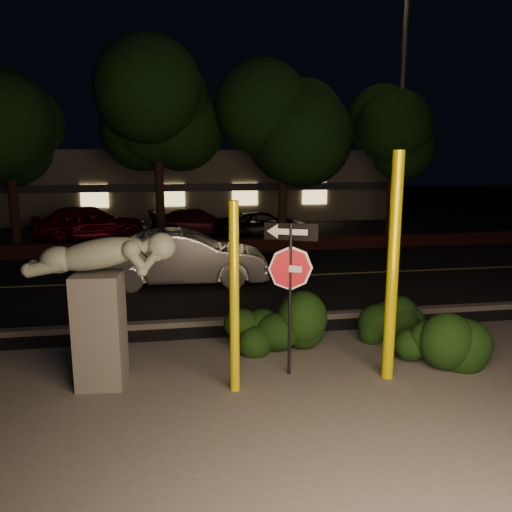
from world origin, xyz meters
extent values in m
plane|color=black|center=(0.00, 10.00, 0.00)|extent=(90.00, 90.00, 0.00)
cube|color=#4C4944|center=(0.00, -1.00, 0.01)|extent=(14.00, 6.00, 0.02)
cube|color=black|center=(0.00, 7.00, 0.01)|extent=(80.00, 8.00, 0.01)
cube|color=#B9AB4A|center=(0.00, 7.00, 0.02)|extent=(80.00, 0.12, 0.00)
cube|color=#4C4944|center=(0.00, 2.90, 0.06)|extent=(80.00, 0.25, 0.12)
cube|color=#471B17|center=(0.00, 11.30, 0.25)|extent=(40.00, 0.35, 0.50)
cube|color=black|center=(0.00, 17.00, 0.01)|extent=(40.00, 12.00, 0.01)
cube|color=#6E6958|center=(0.00, 25.00, 2.00)|extent=(22.00, 10.00, 4.00)
cube|color=#333338|center=(0.00, 19.90, 2.00)|extent=(22.00, 0.20, 0.40)
cube|color=#FFD87F|center=(-6.00, 19.95, 1.60)|extent=(1.40, 0.08, 1.20)
cube|color=#FFD87F|center=(-2.00, 19.95, 1.60)|extent=(1.40, 0.08, 1.20)
cube|color=#FFD87F|center=(2.00, 19.95, 1.60)|extent=(1.40, 0.08, 1.20)
cube|color=#FFD87F|center=(6.00, 19.95, 1.60)|extent=(1.40, 0.08, 1.20)
cylinder|color=black|center=(-8.00, 13.00, 1.88)|extent=(0.36, 0.36, 3.75)
ellipsoid|color=black|center=(-8.00, 13.00, 5.36)|extent=(4.60, 4.60, 4.14)
cylinder|color=black|center=(-2.50, 13.20, 2.12)|extent=(0.36, 0.36, 4.25)
ellipsoid|color=black|center=(-2.50, 13.20, 6.07)|extent=(5.20, 5.20, 4.68)
cylinder|color=black|center=(2.50, 12.80, 2.00)|extent=(0.36, 0.36, 4.00)
ellipsoid|color=black|center=(2.50, 12.80, 5.68)|extent=(4.80, 4.80, 4.32)
cylinder|color=black|center=(7.50, 13.30, 1.95)|extent=(0.36, 0.36, 3.90)
ellipsoid|color=black|center=(7.50, 13.30, 5.44)|extent=(4.40, 4.40, 3.96)
cylinder|color=yellow|center=(-1.23, -0.31, 1.46)|extent=(0.15, 0.15, 2.93)
cylinder|color=#DACA00|center=(1.27, -0.29, 1.82)|extent=(0.18, 0.18, 3.65)
cylinder|color=black|center=(-0.27, 0.11, 1.26)|extent=(0.05, 0.05, 2.53)
cube|color=white|center=(-0.27, 0.11, 1.80)|extent=(0.36, 0.18, 0.11)
cube|color=black|center=(-0.27, 0.11, 2.39)|extent=(0.79, 0.38, 0.27)
cube|color=white|center=(-0.27, 0.11, 2.39)|extent=(0.50, 0.24, 0.11)
cube|color=#4C4944|center=(-3.26, 0.26, 0.90)|extent=(0.76, 0.76, 1.81)
sphere|color=slate|center=(-2.28, 0.17, 2.21)|extent=(0.42, 0.42, 0.42)
ellipsoid|color=black|center=(-0.39, 1.26, 0.55)|extent=(2.32, 1.68, 1.10)
ellipsoid|color=black|center=(2.07, 1.31, 0.48)|extent=(1.63, 1.18, 0.96)
ellipsoid|color=black|center=(2.33, 0.04, 0.52)|extent=(1.60, 1.11, 1.05)
cylinder|color=#48484D|center=(7.38, 12.48, 5.36)|extent=(0.21, 0.21, 10.72)
imported|color=#ABABAF|center=(-1.77, 6.53, 0.77)|extent=(4.75, 1.89, 1.54)
imported|color=#650211|center=(-5.56, 14.99, 0.81)|extent=(5.03, 2.86, 1.61)
imported|color=#421019|center=(-0.88, 15.37, 0.64)|extent=(4.51, 2.07, 1.28)
imported|color=black|center=(1.98, 13.94, 0.61)|extent=(4.50, 2.26, 1.22)
camera|label=1|loc=(-2.14, -7.40, 3.51)|focal=35.00mm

